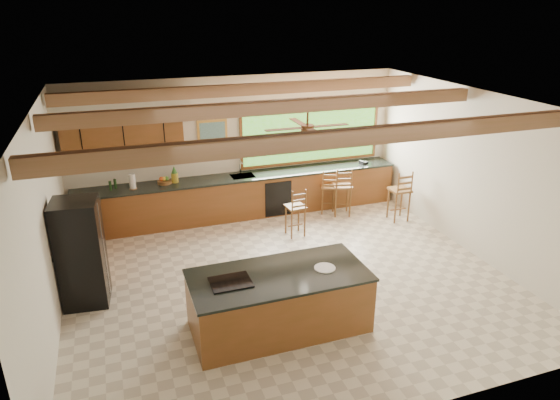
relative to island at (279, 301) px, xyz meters
name	(u,v)px	position (x,y,z in m)	size (l,w,h in m)	color
ground	(288,279)	(0.59, 1.22, -0.44)	(7.20, 7.20, 0.00)	beige
room_shell	(266,145)	(0.42, 1.87, 1.77)	(7.27, 6.54, 3.02)	beige
counter_run	(210,207)	(-0.23, 3.74, 0.02)	(7.12, 3.10, 1.28)	brown
island	(279,301)	(0.00, 0.00, 0.00)	(2.52, 1.19, 0.89)	brown
refrigerator	(81,253)	(-2.63, 1.62, 0.41)	(0.73, 0.71, 1.70)	black
bar_stool_a	(296,208)	(1.31, 2.77, 0.16)	(0.39, 0.39, 1.02)	brown
bar_stool_b	(330,188)	(2.44, 3.62, 0.17)	(0.48, 0.49, 1.02)	brown
bar_stool_c	(401,191)	(3.69, 2.76, 0.23)	(0.42, 0.42, 1.13)	brown
bar_stool_d	(343,187)	(2.66, 3.42, 0.22)	(0.49, 0.49, 1.11)	brown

